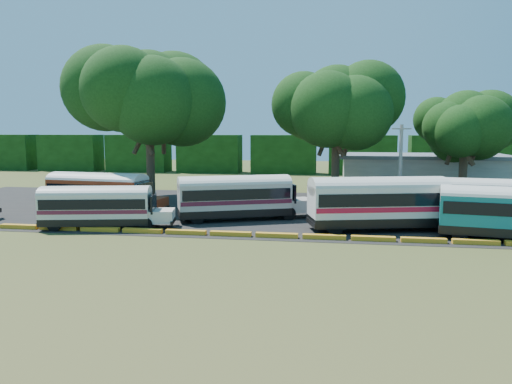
# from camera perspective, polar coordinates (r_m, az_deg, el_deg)

# --- Properties ---
(ground) EXTENTS (160.00, 160.00, 0.00)m
(ground) POSITION_cam_1_polar(r_m,az_deg,el_deg) (31.80, -5.95, -5.32)
(ground) COLOR #314C19
(ground) RESTS_ON ground
(asphalt_strip) EXTENTS (64.00, 24.00, 0.02)m
(asphalt_strip) POSITION_cam_1_polar(r_m,az_deg,el_deg) (43.11, -0.50, -1.97)
(asphalt_strip) COLOR black
(asphalt_strip) RESTS_ON ground
(curb) EXTENTS (53.70, 0.45, 0.30)m
(curb) POSITION_cam_1_polar(r_m,az_deg,el_deg) (32.71, -5.49, -4.69)
(curb) COLOR orange
(curb) RESTS_ON ground
(terminal_building) EXTENTS (19.00, 9.00, 4.00)m
(terminal_building) POSITION_cam_1_polar(r_m,az_deg,el_deg) (60.95, 18.45, 2.25)
(terminal_building) COLOR beige
(terminal_building) RESTS_ON ground
(treeline_backdrop) EXTENTS (130.00, 4.00, 6.00)m
(treeline_backdrop) POSITION_cam_1_polar(r_m,az_deg,el_deg) (78.48, 3.21, 4.33)
(treeline_backdrop) COLOR black
(treeline_backdrop) RESTS_ON ground
(bus_red) EXTENTS (10.34, 3.74, 3.32)m
(bus_red) POSITION_cam_1_polar(r_m,az_deg,el_deg) (43.11, -17.38, 0.24)
(bus_red) COLOR black
(bus_red) RESTS_ON ground
(bus_cream_west) EXTENTS (9.34, 4.11, 2.98)m
(bus_cream_west) POSITION_cam_1_polar(r_m,az_deg,el_deg) (36.23, -17.48, -1.37)
(bus_cream_west) COLOR black
(bus_cream_west) RESTS_ON ground
(bus_cream_east) EXTENTS (10.52, 6.28, 3.40)m
(bus_cream_east) POSITION_cam_1_polar(r_m,az_deg,el_deg) (37.87, -2.16, -0.33)
(bus_cream_east) COLOR black
(bus_cream_east) RESTS_ON ground
(bus_white_red) EXTENTS (11.53, 5.52, 3.68)m
(bus_white_red) POSITION_cam_1_polar(r_m,az_deg,el_deg) (34.86, 14.07, -0.92)
(bus_white_red) COLOR black
(bus_white_red) RESTS_ON ground
(bus_white_blue) EXTENTS (10.17, 3.84, 3.26)m
(bus_white_blue) POSITION_cam_1_polar(r_m,az_deg,el_deg) (40.61, 23.69, -0.53)
(bus_white_blue) COLOR black
(bus_white_blue) RESTS_ON ground
(tree_west) EXTENTS (11.65, 11.65, 14.32)m
(tree_west) POSITION_cam_1_polar(r_m,az_deg,el_deg) (49.39, -12.15, 10.67)
(tree_west) COLOR #3C2C1E
(tree_west) RESTS_ON ground
(tree_center) EXTENTS (9.79, 9.79, 13.15)m
(tree_center) POSITION_cam_1_polar(r_m,az_deg,el_deg) (50.50, 9.21, 10.09)
(tree_center) COLOR #3C2C1E
(tree_center) RESTS_ON ground
(tree_east) EXTENTS (7.88, 7.88, 10.66)m
(tree_east) POSITION_cam_1_polar(r_m,az_deg,el_deg) (53.29, 22.83, 7.52)
(tree_east) COLOR #3C2C1E
(tree_east) RESTS_ON ground
(utility_pole) EXTENTS (1.60, 0.30, 7.28)m
(utility_pole) POSITION_cam_1_polar(r_m,az_deg,el_deg) (44.40, 16.17, 2.87)
(utility_pole) COLOR gray
(utility_pole) RESTS_ON ground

